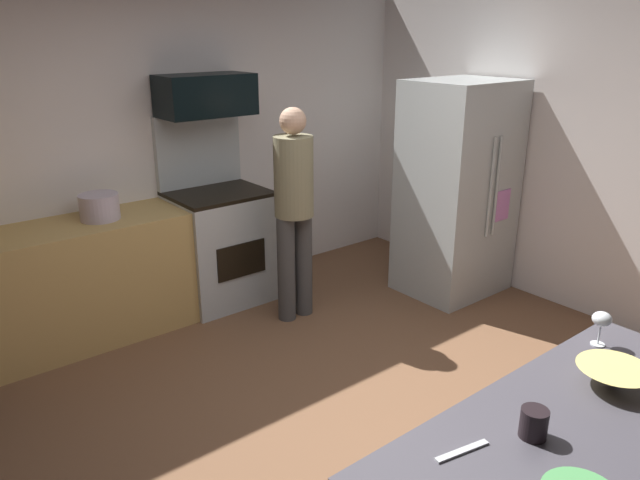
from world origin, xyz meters
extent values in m
cube|color=brown|center=(0.00, 0.00, -0.01)|extent=(5.20, 4.80, 0.02)
cube|color=silver|center=(0.00, 2.34, 1.30)|extent=(5.20, 0.12, 2.60)
cube|color=silver|center=(2.54, 0.00, 1.30)|extent=(0.12, 4.80, 2.60)
cube|color=tan|center=(-0.90, 1.98, 0.45)|extent=(2.40, 0.60, 0.90)
cube|color=#B6BEC0|center=(0.33, 1.96, 0.46)|extent=(0.76, 0.64, 0.92)
cube|color=black|center=(0.33, 1.96, 0.94)|extent=(0.76, 0.64, 0.03)
cube|color=#B6BEC0|center=(0.33, 2.25, 1.25)|extent=(0.76, 0.06, 0.60)
cube|color=black|center=(0.33, 1.63, 0.45)|extent=(0.44, 0.01, 0.28)
cube|color=black|center=(0.33, 2.06, 1.71)|extent=(0.74, 0.38, 0.32)
cube|color=#B8C1C0|center=(2.03, 0.88, 0.91)|extent=(0.86, 0.70, 1.82)
cylinder|color=#B8C1C0|center=(1.99, 0.52, 1.00)|extent=(0.02, 0.02, 0.82)
cylinder|color=#B8C1C0|center=(2.07, 0.52, 1.00)|extent=(0.02, 0.02, 0.82)
cube|color=#D885D3|center=(2.18, 0.53, 0.82)|extent=(0.20, 0.01, 0.26)
cylinder|color=#434343|center=(0.53, 1.30, 0.43)|extent=(0.14, 0.14, 0.85)
cylinder|color=#434343|center=(0.70, 1.30, 0.43)|extent=(0.14, 0.14, 0.85)
cylinder|color=gray|center=(0.61, 1.30, 1.16)|extent=(0.30, 0.30, 0.61)
sphere|color=tan|center=(0.61, 1.30, 1.57)|extent=(0.20, 0.20, 0.20)
cone|color=#E5D270|center=(0.14, -1.40, 0.94)|extent=(0.28, 0.28, 0.08)
cylinder|color=silver|center=(0.41, -1.21, 0.90)|extent=(0.06, 0.06, 0.01)
cylinder|color=silver|center=(0.41, -1.21, 0.95)|extent=(0.01, 0.01, 0.09)
ellipsoid|color=silver|center=(0.41, -1.21, 1.03)|extent=(0.08, 0.08, 0.06)
cylinder|color=black|center=(-0.37, -1.38, 0.95)|extent=(0.09, 0.09, 0.11)
cube|color=#B7BABF|center=(-0.62, -1.28, 0.90)|extent=(0.21, 0.07, 0.01)
cylinder|color=#C1B3C6|center=(-0.63, 1.98, 0.99)|extent=(0.28, 0.28, 0.19)
camera|label=1|loc=(-1.99, -2.25, 2.21)|focal=33.66mm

